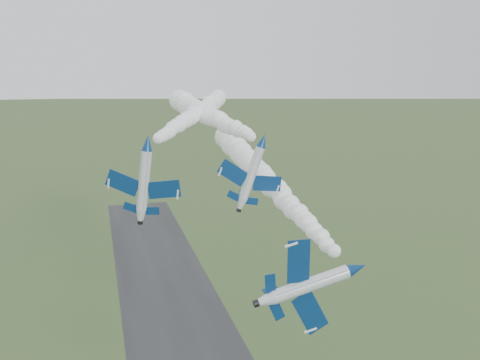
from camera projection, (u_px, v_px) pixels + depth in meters
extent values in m
cylinder|color=silver|center=(357.00, 268.00, 62.95)|extent=(2.09, 9.34, 2.01)
cone|color=navy|center=(382.00, 288.00, 57.38)|extent=(2.03, 2.46, 2.01)
cone|color=silver|center=(336.00, 253.00, 68.31)|extent=(2.03, 2.01, 2.01)
cylinder|color=black|center=(333.00, 250.00, 69.36)|extent=(1.03, 0.67, 1.02)
ellipsoid|color=black|center=(371.00, 274.00, 60.80)|extent=(1.37, 3.21, 1.34)
cube|color=navy|center=(347.00, 241.00, 62.90)|extent=(1.39, 2.67, 5.00)
cube|color=navy|center=(357.00, 291.00, 64.62)|extent=(1.39, 2.67, 5.00)
cube|color=navy|center=(337.00, 242.00, 66.91)|extent=(0.65, 1.23, 2.18)
cube|color=navy|center=(342.00, 268.00, 67.82)|extent=(0.65, 1.23, 2.18)
cube|color=navy|center=(351.00, 252.00, 67.39)|extent=(2.42, 1.80, 0.71)
cylinder|color=silver|center=(147.00, 143.00, 78.59)|extent=(5.13, 9.02, 1.81)
cone|color=navy|center=(135.00, 149.00, 73.06)|extent=(2.57, 2.87, 1.81)
cone|color=silver|center=(158.00, 138.00, 83.90)|extent=(2.41, 2.48, 1.81)
cylinder|color=black|center=(160.00, 137.00, 84.94)|extent=(1.09, 0.95, 0.91)
ellipsoid|color=black|center=(143.00, 141.00, 76.20)|extent=(2.30, 3.32, 1.20)
cube|color=navy|center=(128.00, 140.00, 79.77)|extent=(5.53, 4.27, 0.79)
cube|color=navy|center=(170.00, 147.00, 79.14)|extent=(5.53, 4.27, 0.79)
cube|color=navy|center=(145.00, 138.00, 83.13)|extent=(2.43, 1.91, 0.39)
cube|color=navy|center=(167.00, 141.00, 82.79)|extent=(2.43, 1.91, 0.39)
cube|color=navy|center=(156.00, 130.00, 82.40)|extent=(1.06, 1.75, 2.36)
cylinder|color=silver|center=(263.00, 141.00, 84.19)|extent=(2.31, 8.66, 1.96)
cone|color=navy|center=(275.00, 145.00, 79.14)|extent=(2.05, 2.33, 1.96)
cone|color=silver|center=(252.00, 137.00, 89.06)|extent=(2.04, 1.92, 1.96)
cylinder|color=black|center=(250.00, 136.00, 90.01)|extent=(1.02, 0.65, 1.00)
ellipsoid|color=black|center=(269.00, 139.00, 82.08)|extent=(1.43, 2.99, 1.31)
cube|color=navy|center=(244.00, 135.00, 83.91)|extent=(4.56, 2.63, 1.74)
cube|color=navy|center=(278.00, 147.00, 86.04)|extent=(4.56, 2.63, 1.74)
cube|color=navy|center=(245.00, 135.00, 87.63)|extent=(2.00, 1.20, 0.79)
cube|color=navy|center=(263.00, 141.00, 88.77)|extent=(2.00, 1.20, 0.79)
cube|color=navy|center=(257.00, 130.00, 87.85)|extent=(0.95, 1.67, 2.15)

